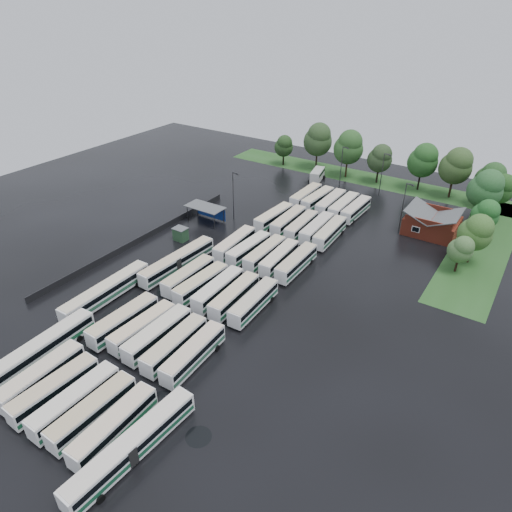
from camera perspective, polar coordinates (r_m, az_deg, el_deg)
The scene contains 63 objects.
ground at distance 74.13m, azimuth -6.46°, elevation -5.15°, with size 160.00×160.00×0.00m, color black.
brick_building at distance 98.46m, azimuth 21.09°, elevation 3.65°, with size 10.07×8.60×5.39m.
wash_shed at distance 96.95m, azimuth -6.22°, elevation 5.94°, with size 8.20×4.20×3.58m.
utility_hut at distance 90.79m, azimuth -9.41°, elevation 2.74°, with size 2.70×2.20×2.62m.
grass_strip_north at distance 124.12m, azimuth 13.80°, elevation 9.34°, with size 80.00×10.00×0.01m, color #234F1D.
grass_strip_east at distance 98.16m, azimuth 26.44°, elevation 1.10°, with size 10.00×50.00×0.01m, color #234F1D.
west_fence at distance 92.21m, azimuth -14.05°, elevation 2.15°, with size 0.10×50.00×1.20m, color #2D2D30.
bus_r0c0 at distance 63.73m, azimuth -25.24°, elevation -13.44°, with size 2.82×11.44×3.16m.
bus_r0c1 at distance 61.45m, azimuth -23.88°, elevation -15.00°, with size 2.75×11.23×3.11m.
bus_r0c2 at distance 59.16m, azimuth -21.66°, elevation -16.47°, with size 2.49×11.35×3.16m.
bus_r0c3 at distance 57.43m, azimuth -19.74°, elevation -17.82°, with size 2.46×11.06×3.07m.
bus_r0c4 at distance 55.33m, azimuth -17.33°, elevation -19.59°, with size 2.73×11.25×3.11m.
bus_r1c0 at distance 68.81m, azimuth -16.23°, elevation -7.73°, with size 2.74×11.55×3.20m.
bus_r1c1 at distance 66.97m, azimuth -13.97°, elevation -8.65°, with size 2.69×11.00×3.04m.
bus_r1c2 at distance 65.18m, azimuth -12.18°, elevation -9.55°, with size 2.44×11.44×3.18m.
bus_r1c3 at distance 63.16m, azimuth -10.13°, elevation -10.87°, with size 2.78×11.28×3.12m.
bus_r1c4 at distance 61.49m, azimuth -7.83°, elevation -11.97°, with size 2.94×11.34×3.13m.
bus_r2c0 at distance 76.66m, azimuth -8.44°, elevation -2.47°, with size 2.39×11.01×3.06m.
bus_r2c1 at distance 74.44m, azimuth -6.88°, elevation -3.44°, with size 2.87×11.12×3.07m.
bus_r2c2 at distance 72.80m, azimuth -4.77°, elevation -4.16°, with size 2.67×11.18×3.09m.
bus_r2c3 at distance 71.13m, azimuth -2.73°, elevation -5.01°, with size 2.81×11.21×3.10m.
bus_r2c4 at distance 69.78m, azimuth -0.30°, elevation -5.76°, with size 2.75×11.14×3.08m.
bus_r3c0 at distance 85.36m, azimuth -2.68°, elevation 1.55°, with size 2.94×11.31×3.12m.
bus_r3c1 at distance 83.67m, azimuth -0.92°, elevation 0.91°, with size 2.69×11.03×3.05m.
bus_r3c2 at distance 82.18m, azimuth 1.10°, elevation 0.33°, with size 2.45×11.07×3.08m.
bus_r3c3 at distance 80.91m, azimuth 2.93°, elevation -0.25°, with size 2.77×10.95×3.02m.
bus_r3c4 at distance 79.65m, azimuth 5.06°, elevation -0.82°, with size 2.56×11.36×3.15m.
bus_r4c0 at distance 95.59m, azimuth 2.24°, elevation 4.89°, with size 2.85×11.28×3.11m.
bus_r4c1 at distance 94.11m, azimuth 4.07°, elevation 4.41°, with size 2.73×11.36×3.14m.
bus_r4c2 at distance 92.43m, azimuth 5.69°, elevation 3.79°, with size 2.74×11.03×3.05m.
bus_r4c3 at distance 91.52m, azimuth 7.60°, elevation 3.43°, with size 2.79×11.49×3.18m.
bus_r4c4 at distance 90.33m, azimuth 9.20°, elevation 2.91°, with size 2.89×11.46×3.17m.
bus_r5c0 at distance 106.44m, azimuth 6.25°, elevation 7.49°, with size 2.40×11.24×3.13m.
bus_r5c1 at distance 105.12m, azimuth 7.70°, elevation 7.08°, with size 2.86×11.19×3.09m.
bus_r5c2 at distance 103.50m, azimuth 9.32°, elevation 6.60°, with size 2.67×11.48×3.18m.
bus_r5c3 at distance 102.33m, azimuth 10.88°, elevation 6.16°, with size 2.48×11.42×3.18m.
bus_r5c4 at distance 101.39m, azimuth 12.37°, elevation 5.72°, with size 2.52×11.05×3.07m.
artic_bus_west_a at distance 67.72m, azimuth -25.52°, elevation -10.64°, with size 2.98×16.70×3.08m.
artic_bus_west_b at distance 80.99m, azimuth -9.77°, elevation -0.64°, with size 2.98×16.53×3.05m.
artic_bus_west_c at distance 75.82m, azimuth -18.21°, elevation -4.23°, with size 2.71×16.60×3.07m.
artic_bus_east at distance 53.14m, azimuth -15.21°, elevation -21.98°, with size 3.10×16.42×3.03m.
minibus at distance 120.19m, azimuth 7.67°, elevation 10.06°, with size 3.78×6.85×2.83m.
tree_north_0 at distance 129.48m, azimuth 3.52°, elevation 13.60°, with size 5.17×5.16×8.55m.
tree_north_1 at distance 126.78m, azimuth 7.78°, elevation 14.27°, with size 7.65×7.65×12.67m.
tree_north_2 at distance 121.82m, azimuth 11.54°, elevation 13.23°, with size 7.57×7.57×12.54m.
tree_north_3 at distance 119.93m, azimuth 15.27°, elevation 11.73°, with size 6.13×6.13×10.16m.
tree_north_4 at distance 118.09m, azimuth 20.21°, elevation 11.20°, with size 7.13×7.13×11.80m.
tree_north_5 at distance 115.97m, azimuth 23.78°, elevation 10.31°, with size 7.40×7.40×12.26m.
tree_north_6 at distance 114.27m, azimuth 27.29°, elevation 8.63°, with size 6.40×6.40×10.60m.
tree_east_0 at distance 85.24m, azimuth 24.29°, elevation 0.79°, with size 4.33×4.29×7.11m.
tree_east_1 at distance 88.42m, azimuth 25.83°, elevation 2.72°, with size 5.87×5.87×9.72m.
tree_east_2 at distance 98.27m, azimuth 26.79°, elevation 4.70°, with size 5.22×5.22×8.64m.
tree_east_3 at distance 105.62m, azimuth 26.83°, elevation 7.54°, with size 7.06×7.06×11.69m.
tree_east_4 at distance 111.68m, azimuth 28.34°, elevation 7.46°, with size 5.65×5.65×9.36m.
lamp_post_ne at distance 96.06m, azimuth 18.01°, elevation 6.26°, with size 1.57×0.31×10.21m.
lamp_post_nw at distance 95.94m, azimuth -2.80°, elevation 7.92°, with size 1.65×0.32×10.69m.
lamp_post_back_w at distance 114.79m, azimuth 10.69°, elevation 11.19°, with size 1.60×0.31×10.41m.
lamp_post_back_e at distance 111.82m, azimuth 15.54°, elevation 10.10°, with size 1.61×0.31×10.47m.
puddle_0 at distance 66.75m, azimuth -20.68°, elevation -11.99°, with size 3.70×3.70×0.01m, color black.
puddle_1 at distance 58.60m, azimuth -11.55°, elevation -17.47°, with size 3.71×3.71×0.01m, color black.
puddle_2 at distance 76.47m, azimuth -9.86°, elevation -4.21°, with size 6.56×6.56×0.01m, color black.
puddle_3 at distance 69.71m, azimuth -4.29°, elevation -7.65°, with size 4.55×4.55×0.01m, color black.
puddle_4 at distance 54.76m, azimuth -7.19°, elevation -21.49°, with size 2.98×2.98×0.01m, color black.
Camera 1 is at (40.04, -45.27, 42.92)m, focal length 32.00 mm.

